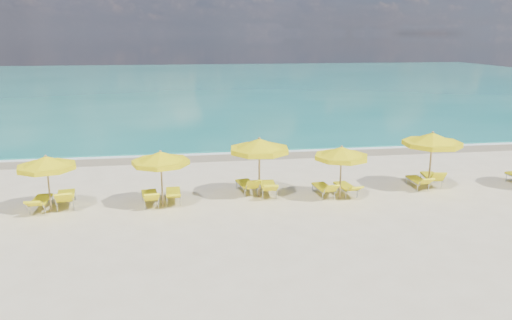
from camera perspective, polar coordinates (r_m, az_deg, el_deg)
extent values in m
plane|color=beige|center=(19.83, 0.66, -4.42)|extent=(120.00, 120.00, 0.00)
cube|color=#157B6F|center=(66.91, -6.10, 8.72)|extent=(120.00, 80.00, 0.30)
cube|color=tan|center=(26.87, -1.90, 0.58)|extent=(120.00, 2.60, 0.01)
cube|color=white|center=(27.65, -2.10, 0.97)|extent=(120.00, 1.20, 0.03)
cube|color=white|center=(36.21, -13.24, 3.77)|extent=(14.00, 0.36, 0.05)
cube|color=white|center=(44.40, 5.86, 5.96)|extent=(18.00, 0.30, 0.05)
cylinder|color=tan|center=(19.63, -22.61, -2.61)|extent=(0.06, 0.06, 2.05)
cone|color=#FFEC0D|center=(19.41, -22.85, -0.18)|extent=(2.37, 2.37, 0.41)
cylinder|color=#FFEC0D|center=(19.46, -22.79, -0.75)|extent=(2.39, 2.39, 0.16)
sphere|color=tan|center=(19.37, -22.91, 0.42)|extent=(0.09, 0.09, 0.09)
cylinder|color=tan|center=(18.97, -10.73, -2.23)|extent=(0.07, 0.07, 2.09)
cone|color=#FFEC0D|center=(18.74, -10.85, 0.35)|extent=(2.33, 2.33, 0.42)
cylinder|color=#FFEC0D|center=(18.79, -10.82, -0.26)|extent=(2.35, 2.35, 0.17)
sphere|color=tan|center=(18.70, -10.88, 0.98)|extent=(0.09, 0.09, 0.09)
cylinder|color=tan|center=(19.74, 0.38, -0.97)|extent=(0.07, 0.07, 2.33)
cone|color=#FFEC0D|center=(19.50, 0.38, 1.81)|extent=(2.94, 2.94, 0.47)
cylinder|color=#FFEC0D|center=(19.55, 0.38, 1.16)|extent=(2.96, 2.96, 0.19)
sphere|color=tan|center=(19.45, 0.38, 2.49)|extent=(0.10, 0.10, 0.10)
cylinder|color=tan|center=(19.78, 9.64, -1.54)|extent=(0.06, 0.06, 2.07)
cone|color=#FFEC0D|center=(19.56, 9.75, 0.92)|extent=(2.15, 2.15, 0.41)
cylinder|color=#FFEC0D|center=(19.61, 9.72, 0.34)|extent=(2.17, 2.17, 0.17)
sphere|color=tan|center=(19.52, 9.78, 1.52)|extent=(0.09, 0.09, 0.09)
cylinder|color=tan|center=(22.01, 19.31, -0.15)|extent=(0.07, 0.07, 2.36)
cone|color=#FFEC0D|center=(21.80, 19.52, 2.37)|extent=(3.04, 3.04, 0.47)
cylinder|color=#FFEC0D|center=(21.84, 19.47, 1.78)|extent=(3.07, 3.07, 0.19)
sphere|color=tan|center=(21.75, 19.58, 2.99)|extent=(0.10, 0.10, 0.10)
cube|color=#FFF10F|center=(20.22, -23.34, -4.18)|extent=(0.57, 1.26, 0.08)
cube|color=#FFF10F|center=(19.37, -24.03, -4.57)|extent=(0.56, 0.56, 0.35)
cube|color=#FFF10F|center=(20.27, -20.91, -3.79)|extent=(0.81, 1.45, 0.08)
cube|color=#FFF10F|center=(19.32, -21.11, -4.04)|extent=(0.69, 0.64, 0.47)
cube|color=#FFF10F|center=(19.54, -12.05, -3.91)|extent=(0.72, 1.32, 0.08)
cube|color=#FFF10F|center=(18.66, -11.86, -4.18)|extent=(0.62, 0.59, 0.42)
cube|color=#FFF10F|center=(19.72, -9.44, -3.65)|extent=(0.57, 1.23, 0.07)
cube|color=#FFF10F|center=(18.86, -9.41, -4.09)|extent=(0.56, 0.57, 0.31)
cube|color=#FFF10F|center=(20.49, -1.12, -2.73)|extent=(0.79, 1.35, 0.08)
cube|color=#FFF10F|center=(19.66, -0.36, -2.82)|extent=(0.64, 0.57, 0.47)
cube|color=#FFF10F|center=(20.26, 1.37, -2.89)|extent=(0.68, 1.35, 0.08)
cube|color=#FFF10F|center=(19.35, 1.65, -3.20)|extent=(0.62, 0.60, 0.40)
cube|color=#FFF10F|center=(20.31, 7.66, -3.07)|extent=(0.66, 1.25, 0.07)
cube|color=#FFF10F|center=(19.53, 8.59, -3.24)|extent=(0.59, 0.54, 0.42)
cube|color=#FFF10F|center=(20.60, 10.16, -2.93)|extent=(0.67, 1.24, 0.07)
cube|color=#FFF10F|center=(19.85, 11.23, -3.24)|extent=(0.59, 0.59, 0.32)
cube|color=#FFF10F|center=(22.25, 17.92, -2.14)|extent=(0.52, 1.15, 0.07)
cube|color=#FFF10F|center=(21.53, 18.88, -2.32)|extent=(0.52, 0.49, 0.37)
cube|color=#FFF10F|center=(22.85, 19.36, -1.75)|extent=(0.76, 1.34, 0.08)
cube|color=#FFF10F|center=(22.03, 20.09, -1.80)|extent=(0.64, 0.56, 0.48)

